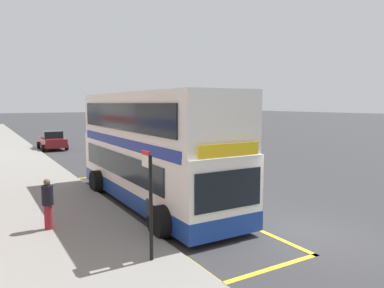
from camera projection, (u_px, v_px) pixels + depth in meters
name	position (u px, v px, depth m)	size (l,w,h in m)	color
ground_plane	(70.00, 142.00, 38.14)	(260.00, 260.00, 0.00)	#333335
double_decker_bus	(152.00, 152.00, 14.43)	(3.28, 10.34, 4.40)	white
bus_bay_markings	(156.00, 204.00, 14.46)	(3.19, 13.40, 0.01)	yellow
bus_stop_sign	(149.00, 197.00, 8.88)	(0.09, 0.51, 2.69)	black
parked_car_maroon_across	(52.00, 140.00, 31.63)	(2.09, 4.20, 1.62)	maroon
pedestrian_waiting_near_sign	(48.00, 202.00, 11.10)	(0.34, 0.34, 1.57)	maroon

